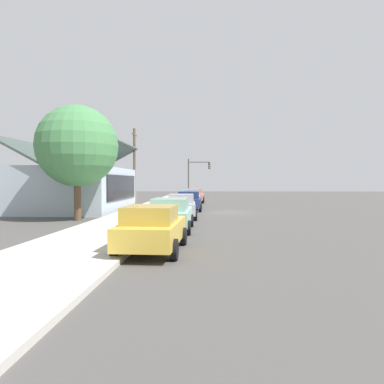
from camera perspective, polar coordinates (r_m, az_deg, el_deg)
The scene contains 13 objects.
ground_plane at distance 28.76m, azimuth 4.62°, elevation -3.13°, with size 120.00×120.00×0.00m, color #4C4947.
sidewalk_curb at distance 29.12m, azimuth -6.48°, elevation -2.92°, with size 60.00×4.20×0.16m, color beige.
car_mustard at distance 12.60m, azimuth -6.12°, elevation -5.57°, with size 4.45×2.13×1.59m.
car_seafoam at distance 17.90m, azimuth -3.27°, elevation -3.41°, with size 4.83×2.06×1.59m.
car_silver at distance 23.69m, azimuth -1.64°, elevation -2.18°, with size 4.41×2.14×1.59m.
car_navy at distance 29.96m, azimuth -0.46°, elevation -1.38°, with size 4.36×2.10×1.59m.
car_skyblue at distance 35.72m, azimuth -0.17°, elevation -0.89°, with size 4.50×2.10×1.59m.
car_coral at distance 41.37m, azimuth 0.45°, elevation -0.54°, with size 4.45×2.07×1.59m.
storefront_building at distance 31.92m, azimuth -17.49°, elevation 0.67°, with size 12.09×8.04×5.67m.
shade_tree at distance 23.74m, azimuth -17.30°, elevation 6.75°, with size 4.96×4.96×7.03m.
traffic_light_main at distance 46.13m, azimuth 0.77°, elevation 3.01°, with size 0.37×2.79×5.20m.
utility_pole_wooden at distance 36.15m, azimuth -8.86°, elevation 4.06°, with size 1.80×0.24×7.50m.
fire_hydrant_red at distance 34.91m, azimuth -2.61°, elevation -1.47°, with size 0.22×0.22×0.71m.
Camera 1 is at (-28.65, 0.94, 2.39)m, focal length 34.58 mm.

